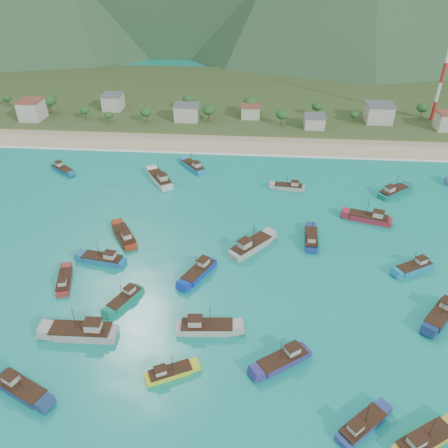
# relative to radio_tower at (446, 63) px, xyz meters

# --- Properties ---
(ground) EXTENTS (600.00, 600.00, 0.00)m
(ground) POSITION_rel_radio_tower_xyz_m (-71.43, -108.00, -24.45)
(ground) COLOR #0C8A78
(ground) RESTS_ON ground
(beach) EXTENTS (400.00, 18.00, 1.20)m
(beach) POSITION_rel_radio_tower_xyz_m (-71.43, -29.00, -24.45)
(beach) COLOR beige
(beach) RESTS_ON ground
(land) EXTENTS (400.00, 110.00, 2.40)m
(land) POSITION_rel_radio_tower_xyz_m (-71.43, 32.00, -24.45)
(land) COLOR #385123
(land) RESTS_ON ground
(surf_line) EXTENTS (400.00, 2.50, 0.08)m
(surf_line) POSITION_rel_radio_tower_xyz_m (-71.43, -38.50, -24.45)
(surf_line) COLOR white
(surf_line) RESTS_ON ground
(village) EXTENTS (213.94, 24.50, 7.60)m
(village) POSITION_rel_radio_tower_xyz_m (-71.23, -6.61, -19.72)
(village) COLOR beige
(village) RESTS_ON ground
(vegetation) EXTENTS (271.59, 25.52, 8.71)m
(vegetation) POSITION_rel_radio_tower_xyz_m (-73.11, -4.28, -19.37)
(vegetation) COLOR #235623
(vegetation) RESTS_ON ground
(radio_tower) EXTENTS (1.20, 1.20, 45.70)m
(radio_tower) POSITION_rel_radio_tower_xyz_m (0.00, 0.00, 0.00)
(radio_tower) COLOR red
(radio_tower) RESTS_ON ground
(boat_1) EXTENTS (9.26, 10.40, 6.38)m
(boat_1) POSITION_rel_radio_tower_xyz_m (-33.78, -116.52, -23.69)
(boat_1) COLOR navy
(boat_1) RESTS_ON ground
(boat_2) EXTENTS (9.95, 12.60, 7.44)m
(boat_2) POSITION_rel_radio_tower_xyz_m (-101.64, -62.67, -23.49)
(boat_2) COLOR silver
(boat_2) RESTS_ON ground
(boat_3) EXTENTS (9.36, 10.45, 6.42)m
(boat_3) POSITION_rel_radio_tower_xyz_m (-92.63, -52.11, -23.68)
(boat_3) COLOR teal
(boat_3) RESTS_ON ground
(boat_4) EXTENTS (3.63, 10.27, 5.96)m
(boat_4) POSITION_rel_radio_tower_xyz_m (-57.28, -91.80, -23.76)
(boat_4) COLOR navy
(boat_4) RESTS_ON ground
(boat_5) EXTENTS (8.74, 8.10, 5.45)m
(boat_5) POSITION_rel_radio_tower_xyz_m (-53.84, -142.04, -23.86)
(boat_5) COLOR navy
(boat_5) RESTS_ON ground
(boat_7) EXTENTS (7.55, 10.70, 6.17)m
(boat_7) POSITION_rel_radio_tower_xyz_m (-83.59, -106.98, -23.72)
(boat_7) COLOR #0F33AF
(boat_7) RESTS_ON ground
(boat_9) EXTENTS (10.77, 11.62, 7.24)m
(boat_9) POSITION_rel_radio_tower_xyz_m (-72.20, -96.33, -23.53)
(boat_9) COLOR #ADA39C
(boat_9) RESTS_ON ground
(boat_10) EXTENTS (10.26, 7.85, 6.01)m
(boat_10) POSITION_rel_radio_tower_xyz_m (-45.13, -143.78, -23.75)
(boat_10) COLOR gold
(boat_10) RESTS_ON ground
(boat_11) EXTENTS (9.51, 3.61, 5.49)m
(boat_11) POSITION_rel_radio_tower_xyz_m (-61.56, -63.78, -23.85)
(boat_11) COLOR #ACA89C
(boat_11) RESTS_ON ground
(boat_12) EXTENTS (4.90, 9.26, 5.25)m
(boat_12) POSITION_rel_radio_tower_xyz_m (-112.57, -112.61, -23.89)
(boat_12) COLOR maroon
(boat_12) RESTS_ON ground
(boat_14) EXTENTS (11.85, 6.60, 6.72)m
(boat_14) POSITION_rel_radio_tower_xyz_m (-40.81, -80.51, -23.62)
(boat_14) COLOR maroon
(boat_14) RESTS_ON ground
(boat_15) EXTENTS (9.61, 7.19, 5.61)m
(boat_15) POSITION_rel_radio_tower_xyz_m (-34.64, -101.14, -23.83)
(boat_15) COLOR #187BB0
(boat_15) RESTS_ON ground
(boat_16) EXTENTS (6.42, 9.19, 5.30)m
(boat_16) POSITION_rel_radio_tower_xyz_m (-97.76, -116.92, -23.88)
(boat_16) COLOR #147E60
(boat_16) RESTS_ON ground
(boat_17) EXTENTS (12.78, 4.08, 7.49)m
(boat_17) POSITION_rel_radio_tower_xyz_m (-103.10, -127.12, -23.48)
(boat_17) COLOR #A8A199
(boat_17) RESTS_ON ground
(boat_18) EXTENTS (8.46, 5.79, 4.86)m
(boat_18) POSITION_rel_radio_tower_xyz_m (-85.04, -134.64, -23.96)
(boat_18) COLOR yellow
(boat_18) RESTS_ON ground
(boat_19) EXTENTS (10.24, 8.41, 6.11)m
(boat_19) POSITION_rel_radio_tower_xyz_m (-65.40, -130.37, -23.73)
(boat_19) COLOR navy
(boat_19) RESTS_ON ground
(boat_20) EXTENTS (10.79, 4.77, 6.16)m
(boat_20) POSITION_rel_radio_tower_xyz_m (-106.50, -104.25, -23.72)
(boat_20) COLOR #1D6699
(boat_20) RESTS_ON ground
(boat_21) EXTENTS (8.70, 11.02, 6.51)m
(boat_21) POSITION_rel_radio_tower_xyz_m (-104.13, -94.49, -23.66)
(boat_21) COLOR maroon
(boat_21) RESTS_ON ground
(boat_22) EXTENTS (10.70, 7.07, 6.12)m
(boat_22) POSITION_rel_radio_tower_xyz_m (-109.01, -139.96, -23.73)
(boat_22) COLOR navy
(boat_22) RESTS_ON ground
(boat_25) EXTENTS (10.44, 9.47, 6.45)m
(boat_25) POSITION_rel_radio_tower_xyz_m (-30.64, -64.62, -23.67)
(boat_25) COLOR #106F60
(boat_25) RESTS_ON ground
(boat_26) EXTENTS (9.23, 8.07, 5.62)m
(boat_26) POSITION_rel_radio_tower_xyz_m (-135.46, -57.28, -23.82)
(boat_26) COLOR #185C86
(boat_26) RESTS_ON ground
(boat_27) EXTENTS (11.30, 4.15, 6.55)m
(boat_27) POSITION_rel_radio_tower_xyz_m (-80.00, -123.84, -23.65)
(boat_27) COLOR #B6AFA4
(boat_27) RESTS_ON ground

